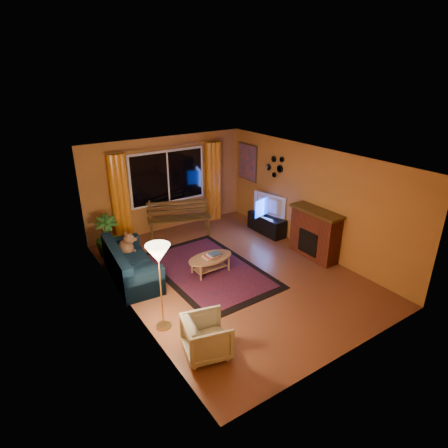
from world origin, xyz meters
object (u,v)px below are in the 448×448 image
sofa (132,262)px  armchair (207,335)px  floor_lamp (161,288)px  bench (180,227)px  tv_console (267,224)px  coffee_table (210,265)px

sofa → armchair: 2.78m
sofa → floor_lamp: bearing=-89.8°
bench → tv_console: (2.02, -1.12, -0.00)m
floor_lamp → armchair: bearing=-73.2°
sofa → armchair: size_ratio=2.67×
tv_console → armchair: bearing=-141.5°
sofa → floor_lamp: floor_lamp is taller
tv_console → bench: bearing=150.2°
armchair → tv_console: bearing=-36.3°
armchair → floor_lamp: bearing=31.1°
armchair → sofa: bearing=17.1°
sofa → coffee_table: sofa is taller
bench → coffee_table: bearing=-79.2°
bench → floor_lamp: (-1.98, -3.20, 0.54)m
bench → armchair: 4.49m
sofa → tv_console: (3.85, 0.26, -0.13)m
bench → armchair: armchair is taller
coffee_table → armchair: bearing=-123.0°
sofa → floor_lamp: 1.87m
floor_lamp → bench: bearing=58.2°
floor_lamp → coffee_table: 2.07m
armchair → floor_lamp: floor_lamp is taller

